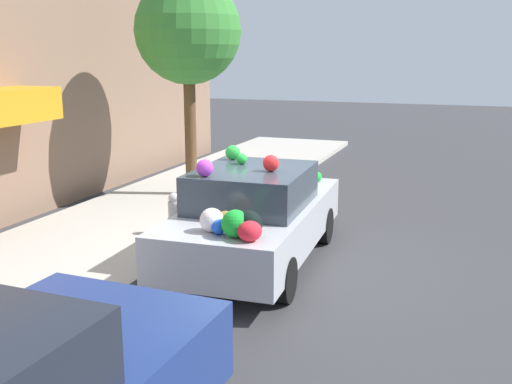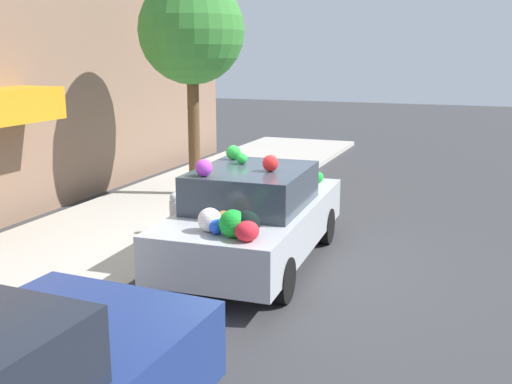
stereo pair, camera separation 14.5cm
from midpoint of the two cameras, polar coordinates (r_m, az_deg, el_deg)
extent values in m
plane|color=#38383A|center=(8.89, 0.32, -6.72)|extent=(60.00, 60.00, 0.00)
cube|color=#B2ADA3|center=(10.11, -14.17, -4.31)|extent=(24.00, 3.20, 0.13)
cylinder|color=brown|center=(12.45, -5.60, 5.65)|extent=(0.24, 0.24, 2.58)
sphere|color=#388433|center=(12.36, -5.81, 15.04)|extent=(2.12, 2.12, 2.12)
cylinder|color=#B2B2B7|center=(9.83, -7.23, -2.44)|extent=(0.20, 0.20, 0.55)
sphere|color=#B2B2B7|center=(9.75, -7.28, -0.54)|extent=(0.18, 0.18, 0.18)
cube|color=#B7BABF|center=(8.70, 0.48, -3.02)|extent=(4.10, 1.88, 0.62)
cube|color=#333D47|center=(8.41, 0.14, 0.47)|extent=(1.88, 1.57, 0.53)
cylinder|color=black|center=(10.17, -1.48, -2.47)|extent=(0.59, 0.21, 0.58)
cylinder|color=black|center=(9.76, 7.10, -3.23)|extent=(0.59, 0.21, 0.58)
cylinder|color=black|center=(7.98, -7.69, -7.01)|extent=(0.59, 0.21, 0.58)
cylinder|color=black|center=(7.45, 3.16, -8.37)|extent=(0.59, 0.21, 0.58)
ellipsoid|color=black|center=(10.04, 5.58, 1.64)|extent=(0.41, 0.42, 0.24)
sphere|color=white|center=(7.22, -3.85, -2.66)|extent=(0.39, 0.39, 0.29)
sphere|color=green|center=(10.03, 6.36, 1.42)|extent=(0.25, 0.25, 0.18)
sphere|color=purple|center=(9.60, 4.66, 1.04)|extent=(0.30, 0.30, 0.21)
sphere|color=#B23AC5|center=(7.83, -4.46, 2.31)|extent=(0.29, 0.29, 0.23)
ellipsoid|color=red|center=(6.84, -0.25, -3.75)|extent=(0.38, 0.38, 0.24)
ellipsoid|color=red|center=(8.14, 1.89, 2.76)|extent=(0.24, 0.25, 0.23)
sphere|color=green|center=(6.98, -1.63, -3.03)|extent=(0.34, 0.34, 0.33)
sphere|color=olive|center=(9.59, 4.25, 1.33)|extent=(0.39, 0.39, 0.31)
ellipsoid|color=green|center=(9.04, -1.70, 3.78)|extent=(0.22, 0.26, 0.22)
sphere|color=black|center=(6.99, -0.29, -3.06)|extent=(0.45, 0.45, 0.32)
sphere|color=yellow|center=(10.02, 4.47, 1.83)|extent=(0.43, 0.43, 0.31)
sphere|color=olive|center=(7.29, -2.55, -2.72)|extent=(0.28, 0.28, 0.24)
ellipsoid|color=blue|center=(7.16, -3.19, -3.22)|extent=(0.36, 0.28, 0.19)
sphere|color=green|center=(8.68, -0.86, 3.18)|extent=(0.18, 0.18, 0.16)
camera|label=1|loc=(0.07, -89.52, 0.11)|focal=42.00mm
camera|label=2|loc=(0.07, 90.48, -0.11)|focal=42.00mm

